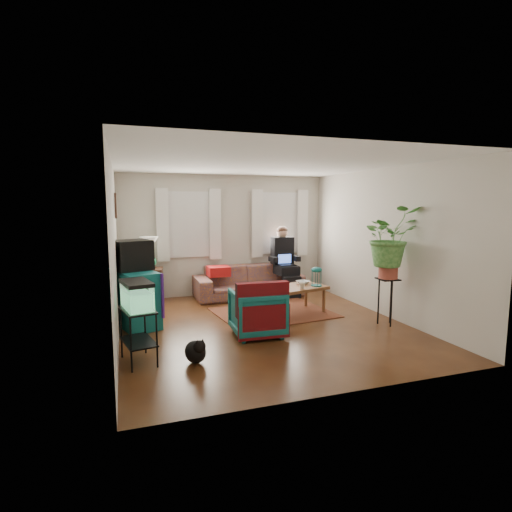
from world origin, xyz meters
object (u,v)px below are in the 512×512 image
object	(u,v)px
sofa	(249,276)
aquarium_stand	(138,336)
side_table	(150,286)
dresser	(135,298)
armchair	(257,310)
coffee_table	(292,300)
plant_stand	(387,302)

from	to	relation	value
sofa	aquarium_stand	size ratio (longest dim) A/B	3.33
sofa	side_table	world-z (taller)	sofa
sofa	dresser	world-z (taller)	dresser
dresser	armchair	size ratio (longest dim) A/B	1.31
sofa	coffee_table	distance (m)	1.61
sofa	aquarium_stand	xyz separation A→B (m)	(-2.38, -3.00, -0.10)
armchair	side_table	bearing A→B (deg)	-58.60
aquarium_stand	armchair	distance (m)	1.83
coffee_table	plant_stand	xyz separation A→B (m)	(1.21, -1.08, 0.14)
sofa	coffee_table	world-z (taller)	sofa
dresser	aquarium_stand	world-z (taller)	dresser
plant_stand	aquarium_stand	bearing A→B (deg)	-174.71
sofa	aquarium_stand	distance (m)	3.84
aquarium_stand	armchair	xyz separation A→B (m)	(1.75, 0.55, 0.04)
dresser	aquarium_stand	xyz separation A→B (m)	(-0.01, -1.62, -0.11)
sofa	plant_stand	world-z (taller)	sofa
coffee_table	dresser	bearing A→B (deg)	161.99
sofa	dresser	xyz separation A→B (m)	(-2.37, -1.38, 0.01)
aquarium_stand	armchair	size ratio (longest dim) A/B	0.89
side_table	coffee_table	distance (m)	2.89
side_table	armchair	xyz separation A→B (m)	(1.40, -2.53, 0.03)
side_table	aquarium_stand	size ratio (longest dim) A/B	1.03
dresser	armchair	world-z (taller)	dresser
sofa	plant_stand	size ratio (longest dim) A/B	2.95
dresser	plant_stand	bearing A→B (deg)	-36.94
dresser	armchair	xyz separation A→B (m)	(1.74, -1.08, -0.07)
coffee_table	plant_stand	distance (m)	1.63
side_table	aquarium_stand	bearing A→B (deg)	-96.48
side_table	dresser	world-z (taller)	dresser
armchair	plant_stand	world-z (taller)	plant_stand
dresser	coffee_table	xyz separation A→B (m)	(2.72, -0.18, -0.21)
aquarium_stand	coffee_table	size ratio (longest dim) A/B	0.57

